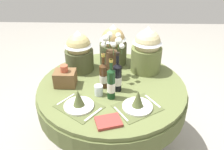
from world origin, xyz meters
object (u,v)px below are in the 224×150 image
at_px(flower_vase, 112,58).
at_px(book_on_table, 108,122).
at_px(place_setting_left, 79,102).
at_px(woven_basket_side_left, 65,78).
at_px(gift_tub_back_right, 147,48).
at_px(tumbler_near_right, 99,90).
at_px(wine_bottle_right, 117,77).
at_px(gift_tub_back_centre, 113,43).
at_px(dining_table, 112,96).
at_px(gift_tub_back_left, 79,50).
at_px(place_setting_right, 138,103).
at_px(wine_bottle_centre, 112,83).
at_px(wine_bottle_left, 104,75).

distance_m(flower_vase, book_on_table, 0.67).
height_order(place_setting_left, woven_basket_side_left, woven_basket_side_left).
bearing_deg(gift_tub_back_right, tumbler_near_right, -134.67).
height_order(wine_bottle_right, gift_tub_back_centre, gift_tub_back_centre).
distance_m(dining_table, gift_tub_back_left, 0.56).
height_order(book_on_table, gift_tub_back_centre, gift_tub_back_centre).
height_order(place_setting_right, gift_tub_back_centre, gift_tub_back_centre).
xyz_separation_m(wine_bottle_centre, book_on_table, (-0.01, -0.31, -0.13)).
height_order(wine_bottle_left, book_on_table, wine_bottle_left).
relative_size(place_setting_left, woven_basket_side_left, 2.12).
bearing_deg(gift_tub_back_centre, flower_vase, -91.21).
bearing_deg(gift_tub_back_left, flower_vase, -24.00).
height_order(tumbler_near_right, book_on_table, tumbler_near_right).
bearing_deg(gift_tub_back_left, wine_bottle_right, -43.60).
bearing_deg(wine_bottle_right, wine_bottle_left, 159.57).
xyz_separation_m(dining_table, tumbler_near_right, (-0.11, -0.16, 0.18)).
bearing_deg(place_setting_right, tumbler_near_right, 152.04).
bearing_deg(gift_tub_back_right, place_setting_left, -133.32).
bearing_deg(flower_vase, wine_bottle_right, -76.16).
relative_size(wine_bottle_centre, book_on_table, 1.98).
distance_m(dining_table, wine_bottle_centre, 0.34).
distance_m(dining_table, place_setting_right, 0.43).
bearing_deg(wine_bottle_centre, wine_bottle_right, 69.04).
bearing_deg(gift_tub_back_centre, book_on_table, -90.74).
height_order(book_on_table, gift_tub_back_left, gift_tub_back_left).
bearing_deg(place_setting_left, flower_vase, 62.03).
bearing_deg(flower_vase, gift_tub_back_centre, 88.79).
relative_size(place_setting_right, book_on_table, 2.33).
height_order(place_setting_right, wine_bottle_centre, wine_bottle_centre).
relative_size(tumbler_near_right, gift_tub_back_right, 0.20).
relative_size(wine_bottle_right, book_on_table, 1.99).
bearing_deg(gift_tub_back_centre, gift_tub_back_left, -154.79).
xyz_separation_m(flower_vase, wine_bottle_right, (0.05, -0.22, -0.07)).
distance_m(wine_bottle_left, book_on_table, 0.49).
height_order(place_setting_right, gift_tub_back_right, gift_tub_back_right).
height_order(flower_vase, wine_bottle_centre, flower_vase).
distance_m(wine_bottle_right, gift_tub_back_centre, 0.53).
bearing_deg(place_setting_right, wine_bottle_left, 134.31).
xyz_separation_m(flower_vase, wine_bottle_centre, (0.01, -0.34, -0.07)).
height_order(place_setting_right, flower_vase, flower_vase).
bearing_deg(book_on_table, wine_bottle_right, 64.76).
xyz_separation_m(place_setting_left, place_setting_right, (0.46, 0.00, 0.00)).
relative_size(place_setting_right, tumbler_near_right, 4.69).
bearing_deg(place_setting_right, gift_tub_back_left, 131.78).
distance_m(book_on_table, woven_basket_side_left, 0.65).
relative_size(wine_bottle_left, book_on_table, 1.79).
xyz_separation_m(place_setting_left, gift_tub_back_centre, (0.25, 0.77, 0.18)).
bearing_deg(gift_tub_back_left, dining_table, -39.68).
bearing_deg(gift_tub_back_right, woven_basket_side_left, -158.19).
relative_size(place_setting_right, gift_tub_back_centre, 1.01).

